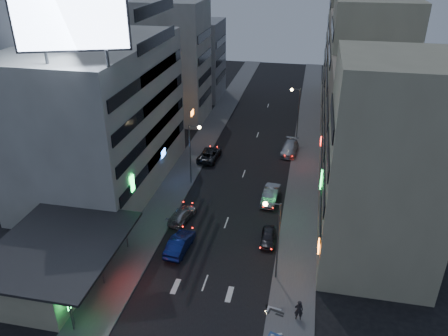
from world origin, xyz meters
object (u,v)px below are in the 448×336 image
(parked_car_right_mid, at_px, (271,195))
(scooter_silver_a, at_px, (283,328))
(parked_car_right_far, at_px, (290,148))
(parked_car_right_near, at_px, (268,237))
(road_car_silver, at_px, (182,214))
(person, at_px, (299,310))
(road_car_blue, at_px, (180,243))
(scooter_black_a, at_px, (275,336))
(parked_car_left, at_px, (210,154))
(scooter_silver_b, at_px, (282,305))
(scooter_blue, at_px, (286,332))
(scooter_black_b, at_px, (285,308))

(parked_car_right_mid, height_order, scooter_silver_a, parked_car_right_mid)
(parked_car_right_far, bearing_deg, parked_car_right_near, -87.52)
(road_car_silver, xyz_separation_m, person, (13.61, -12.37, 0.42))
(road_car_blue, relative_size, scooter_black_a, 2.50)
(parked_car_left, bearing_deg, road_car_silver, 94.96)
(scooter_silver_a, relative_size, scooter_silver_b, 0.90)
(parked_car_right_near, xyz_separation_m, parked_car_right_far, (0.63, 22.59, 0.16))
(parked_car_right_far, distance_m, scooter_silver_a, 34.48)
(scooter_blue, relative_size, scooter_silver_b, 1.07)
(person, bearing_deg, scooter_black_a, 52.27)
(road_car_silver, bearing_deg, parked_car_right_far, -106.99)
(parked_car_right_near, height_order, parked_car_left, parked_car_left)
(parked_car_right_mid, bearing_deg, road_car_blue, -121.03)
(parked_car_right_near, height_order, scooter_silver_a, parked_car_right_near)
(parked_car_right_far, height_order, scooter_black_a, parked_car_right_far)
(scooter_blue, height_order, scooter_black_b, scooter_black_b)
(person, distance_m, scooter_black_b, 1.24)
(parked_car_right_far, relative_size, scooter_silver_b, 3.10)
(scooter_blue, bearing_deg, parked_car_left, 39.60)
(parked_car_right_mid, xyz_separation_m, parked_car_right_far, (1.29, 14.28, -0.02))
(parked_car_right_far, bearing_deg, scooter_silver_b, -83.01)
(road_car_blue, xyz_separation_m, scooter_blue, (11.40, -9.08, -0.12))
(parked_car_left, distance_m, road_car_blue, 21.35)
(road_car_silver, bearing_deg, parked_car_left, -77.29)
(scooter_black_a, bearing_deg, parked_car_right_near, -15.58)
(road_car_blue, bearing_deg, scooter_black_b, 154.13)
(scooter_black_a, relative_size, scooter_silver_b, 1.12)
(parked_car_right_mid, height_order, road_car_silver, parked_car_right_mid)
(scooter_silver_a, relative_size, scooter_blue, 0.84)
(parked_car_right_mid, relative_size, road_car_silver, 1.07)
(person, bearing_deg, scooter_silver_a, 49.91)
(parked_car_right_near, bearing_deg, scooter_black_b, -77.88)
(scooter_black_b, bearing_deg, person, -94.64)
(scooter_silver_a, xyz_separation_m, scooter_blue, (0.29, -0.38, 0.09))
(road_car_blue, bearing_deg, parked_car_right_mid, -120.14)
(road_car_blue, relative_size, road_car_silver, 1.07)
(parked_car_left, xyz_separation_m, scooter_silver_b, (12.83, -27.44, -0.11))
(scooter_silver_a, bearing_deg, parked_car_right_far, -15.57)
(parked_car_left, xyz_separation_m, scooter_black_b, (13.11, -27.83, -0.06))
(scooter_black_a, bearing_deg, scooter_blue, -76.05)
(parked_car_right_mid, height_order, scooter_silver_b, parked_car_right_mid)
(road_car_blue, xyz_separation_m, scooter_black_b, (11.15, -6.57, -0.11))
(road_car_blue, xyz_separation_m, road_car_silver, (-1.36, 5.40, -0.14))
(parked_car_right_mid, xyz_separation_m, scooter_silver_b, (2.92, -17.64, -0.15))
(parked_car_right_mid, distance_m, scooter_silver_a, 20.40)
(person, height_order, scooter_black_a, person)
(scooter_blue, distance_m, scooter_black_b, 2.53)
(parked_car_right_mid, bearing_deg, scooter_black_b, -76.20)
(road_car_silver, distance_m, scooter_silver_b, 16.84)
(road_car_silver, bearing_deg, scooter_silver_b, 147.10)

